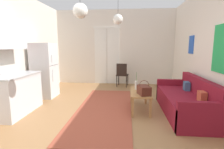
{
  "coord_description": "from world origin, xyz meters",
  "views": [
    {
      "loc": [
        0.51,
        -3.23,
        1.49
      ],
      "look_at": [
        0.13,
        1.09,
        0.78
      ],
      "focal_mm": 27.36,
      "sensor_mm": 36.0,
      "label": 1
    }
  ],
  "objects_px": {
    "pendant_lamp_near": "(80,11)",
    "pendant_lamp_far": "(118,19)",
    "bamboo_vase": "(136,85)",
    "couch": "(187,102)",
    "refrigerator": "(45,70)",
    "coffee_table": "(140,94)",
    "handbag": "(144,90)",
    "accent_chair": "(122,74)"
  },
  "relations": [
    {
      "from": "couch",
      "to": "pendant_lamp_far",
      "type": "distance_m",
      "value": 2.98
    },
    {
      "from": "accent_chair",
      "to": "pendant_lamp_far",
      "type": "relative_size",
      "value": 1.15
    },
    {
      "from": "couch",
      "to": "coffee_table",
      "type": "xyz_separation_m",
      "value": [
        -1.03,
        0.15,
        0.12
      ]
    },
    {
      "from": "coffee_table",
      "to": "accent_chair",
      "type": "distance_m",
      "value": 2.4
    },
    {
      "from": "pendant_lamp_near",
      "to": "handbag",
      "type": "bearing_deg",
      "value": 30.8
    },
    {
      "from": "bamboo_vase",
      "to": "pendant_lamp_far",
      "type": "distance_m",
      "value": 2.14
    },
    {
      "from": "accent_chair",
      "to": "handbag",
      "type": "bearing_deg",
      "value": 110.48
    },
    {
      "from": "couch",
      "to": "bamboo_vase",
      "type": "distance_m",
      "value": 1.19
    },
    {
      "from": "handbag",
      "to": "coffee_table",
      "type": "bearing_deg",
      "value": 101.77
    },
    {
      "from": "handbag",
      "to": "couch",
      "type": "bearing_deg",
      "value": 7.98
    },
    {
      "from": "accent_chair",
      "to": "pendant_lamp_far",
      "type": "bearing_deg",
      "value": 92.48
    },
    {
      "from": "couch",
      "to": "refrigerator",
      "type": "bearing_deg",
      "value": 165.23
    },
    {
      "from": "pendant_lamp_near",
      "to": "pendant_lamp_far",
      "type": "distance_m",
      "value": 2.37
    },
    {
      "from": "bamboo_vase",
      "to": "handbag",
      "type": "xyz_separation_m",
      "value": [
        0.14,
        -0.46,
        -0.0
      ]
    },
    {
      "from": "bamboo_vase",
      "to": "couch",
      "type": "bearing_deg",
      "value": -16.33
    },
    {
      "from": "couch",
      "to": "coffee_table",
      "type": "relative_size",
      "value": 2.06
    },
    {
      "from": "refrigerator",
      "to": "accent_chair",
      "type": "relative_size",
      "value": 1.82
    },
    {
      "from": "bamboo_vase",
      "to": "refrigerator",
      "type": "distance_m",
      "value": 2.74
    },
    {
      "from": "couch",
      "to": "pendant_lamp_far",
      "type": "height_order",
      "value": "pendant_lamp_far"
    },
    {
      "from": "pendant_lamp_near",
      "to": "couch",
      "type": "bearing_deg",
      "value": 21.3
    },
    {
      "from": "bamboo_vase",
      "to": "handbag",
      "type": "bearing_deg",
      "value": -73.1
    },
    {
      "from": "bamboo_vase",
      "to": "pendant_lamp_far",
      "type": "height_order",
      "value": "pendant_lamp_far"
    },
    {
      "from": "pendant_lamp_near",
      "to": "pendant_lamp_far",
      "type": "height_order",
      "value": "same"
    },
    {
      "from": "pendant_lamp_near",
      "to": "refrigerator",
      "type": "bearing_deg",
      "value": 131.58
    },
    {
      "from": "bamboo_vase",
      "to": "refrigerator",
      "type": "height_order",
      "value": "refrigerator"
    },
    {
      "from": "pendant_lamp_far",
      "to": "coffee_table",
      "type": "bearing_deg",
      "value": -65.54
    },
    {
      "from": "couch",
      "to": "handbag",
      "type": "relative_size",
      "value": 5.5
    },
    {
      "from": "accent_chair",
      "to": "couch",
      "type": "bearing_deg",
      "value": 129.94
    },
    {
      "from": "couch",
      "to": "accent_chair",
      "type": "xyz_separation_m",
      "value": [
        -1.52,
        2.49,
        0.22
      ]
    },
    {
      "from": "refrigerator",
      "to": "pendant_lamp_far",
      "type": "relative_size",
      "value": 2.08
    },
    {
      "from": "pendant_lamp_far",
      "to": "pendant_lamp_near",
      "type": "bearing_deg",
      "value": -102.38
    },
    {
      "from": "coffee_table",
      "to": "handbag",
      "type": "bearing_deg",
      "value": -78.23
    },
    {
      "from": "couch",
      "to": "refrigerator",
      "type": "distance_m",
      "value": 3.92
    },
    {
      "from": "handbag",
      "to": "refrigerator",
      "type": "xyz_separation_m",
      "value": [
        -2.79,
        1.12,
        0.24
      ]
    },
    {
      "from": "couch",
      "to": "refrigerator",
      "type": "xyz_separation_m",
      "value": [
        -3.75,
        0.99,
        0.53
      ]
    },
    {
      "from": "coffee_table",
      "to": "pendant_lamp_near",
      "type": "relative_size",
      "value": 1.05
    },
    {
      "from": "coffee_table",
      "to": "pendant_lamp_near",
      "type": "height_order",
      "value": "pendant_lamp_near"
    },
    {
      "from": "accent_chair",
      "to": "pendant_lamp_near",
      "type": "relative_size",
      "value": 0.93
    },
    {
      "from": "couch",
      "to": "pendant_lamp_far",
      "type": "relative_size",
      "value": 2.67
    },
    {
      "from": "handbag",
      "to": "pendant_lamp_near",
      "type": "relative_size",
      "value": 0.39
    },
    {
      "from": "refrigerator",
      "to": "pendant_lamp_near",
      "type": "height_order",
      "value": "pendant_lamp_near"
    },
    {
      "from": "couch",
      "to": "bamboo_vase",
      "type": "xyz_separation_m",
      "value": [
        -1.11,
        0.32,
        0.29
      ]
    }
  ]
}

